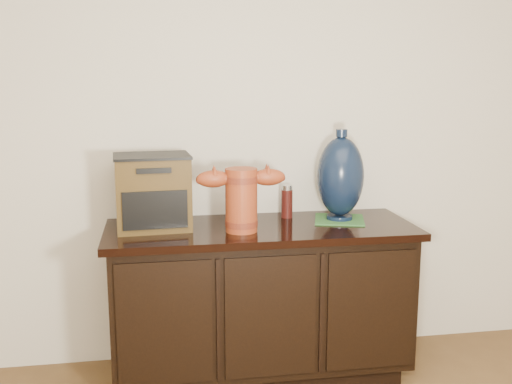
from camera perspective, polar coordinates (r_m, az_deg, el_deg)
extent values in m
plane|color=beige|center=(3.03, -0.43, 8.06)|extent=(4.50, 0.00, 4.50)
cube|color=black|center=(3.10, 0.44, -16.18)|extent=(1.29, 0.45, 0.08)
cube|color=black|center=(2.95, 0.45, -9.94)|extent=(1.40, 0.50, 0.64)
cube|color=black|center=(2.85, 0.46, -3.59)|extent=(1.46, 0.56, 0.03)
cube|color=black|center=(2.67, -8.69, -12.35)|extent=(0.41, 0.01, 0.56)
cube|color=black|center=(2.72, 1.41, -11.83)|extent=(0.41, 0.01, 0.56)
cube|color=black|center=(2.84, 10.88, -11.02)|extent=(0.41, 0.01, 0.56)
cylinder|color=#993D1B|center=(2.71, -1.41, -0.78)|extent=(0.15, 0.15, 0.29)
cylinder|color=#3F120C|center=(2.74, -1.40, -2.97)|extent=(0.15, 0.15, 0.03)
cylinder|color=#3F120C|center=(2.70, -1.42, 1.24)|extent=(0.15, 0.15, 0.03)
ellipsoid|color=#993D1B|center=(2.68, -4.08, 1.25)|extent=(0.16, 0.08, 0.08)
ellipsoid|color=#993D1B|center=(2.72, 1.20, 1.42)|extent=(0.16, 0.08, 0.08)
cube|color=#422E10|center=(2.81, -9.81, -0.08)|extent=(0.35, 0.29, 0.33)
cube|color=black|center=(2.69, -9.58, -1.72)|extent=(0.29, 0.03, 0.17)
cube|color=black|center=(2.78, -9.92, 3.42)|extent=(0.36, 0.30, 0.01)
cube|color=#2E5F2A|center=(2.98, 7.94, -2.61)|extent=(0.29, 0.29, 0.01)
cylinder|color=black|center=(2.98, 7.95, -2.37)|extent=(0.13, 0.13, 0.02)
ellipsoid|color=black|center=(2.94, 8.05, 1.47)|extent=(0.28, 0.28, 0.39)
cylinder|color=black|center=(2.91, 8.16, 5.58)|extent=(0.05, 0.05, 0.04)
cylinder|color=#53120E|center=(3.00, 2.96, -1.12)|extent=(0.06, 0.06, 0.14)
cylinder|color=silver|center=(2.99, 2.98, 0.44)|extent=(0.05, 0.05, 0.02)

